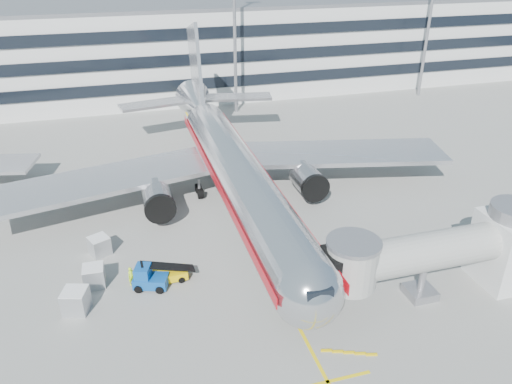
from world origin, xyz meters
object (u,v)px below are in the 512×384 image
object	(u,v)px
baggage_tug	(148,278)
cargo_container_right	(99,246)
ramp_worker	(131,276)
cargo_container_front	(94,276)
cargo_container_left	(76,301)
belt_loader	(162,275)
main_jet	(232,165)

from	to	relation	value
baggage_tug	cargo_container_right	size ratio (longest dim) A/B	1.43
ramp_worker	cargo_container_front	bearing A→B (deg)	134.87
ramp_worker	cargo_container_left	bearing A→B (deg)	176.57
belt_loader	cargo_container_right	xyz separation A→B (m)	(-4.88, 5.63, 0.27)
belt_loader	ramp_worker	size ratio (longest dim) A/B	2.68
cargo_container_right	cargo_container_front	xyz separation A→B (m)	(-0.46, -4.59, 0.03)
belt_loader	baggage_tug	xyz separation A→B (m)	(-1.11, -0.51, 0.29)
cargo_container_left	cargo_container_right	xyz separation A→B (m)	(1.78, 7.52, -0.09)
main_jet	cargo_container_front	world-z (taller)	main_jet
ramp_worker	cargo_container_right	bearing A→B (deg)	84.07
baggage_tug	cargo_container_left	bearing A→B (deg)	-165.97
main_jet	belt_loader	distance (m)	15.54
main_jet	baggage_tug	distance (m)	16.52
belt_loader	cargo_container_left	world-z (taller)	belt_loader
belt_loader	cargo_container_left	xyz separation A→B (m)	(-6.66, -1.89, 0.36)
main_jet	baggage_tug	world-z (taller)	main_jet
main_jet	belt_loader	bearing A→B (deg)	-126.43
belt_loader	baggage_tug	world-z (taller)	belt_loader
ramp_worker	main_jet	bearing A→B (deg)	15.57
belt_loader	cargo_container_right	world-z (taller)	belt_loader
main_jet	cargo_container_left	bearing A→B (deg)	-138.05
cargo_container_right	ramp_worker	xyz separation A→B (m)	(2.46, -5.34, -0.04)
cargo_container_right	cargo_container_front	size ratio (longest dim) A/B	1.21
cargo_container_front	cargo_container_right	bearing A→B (deg)	84.34
main_jet	ramp_worker	xyz separation A→B (m)	(-11.39, -11.87, -3.42)
cargo_container_left	cargo_container_right	bearing A→B (deg)	76.68
belt_loader	cargo_container_front	xyz separation A→B (m)	(-5.33, 1.04, 0.30)
baggage_tug	cargo_container_right	xyz separation A→B (m)	(-3.77, 6.13, -0.02)
baggage_tug	ramp_worker	bearing A→B (deg)	149.15
cargo_container_right	baggage_tug	bearing A→B (deg)	-58.39
belt_loader	baggage_tug	size ratio (longest dim) A/B	1.43
main_jet	ramp_worker	bearing A→B (deg)	-133.82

